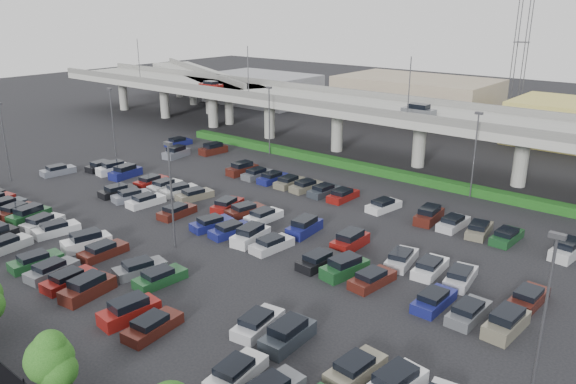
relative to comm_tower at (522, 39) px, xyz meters
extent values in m
plane|color=black|center=(-4.00, -74.00, -15.61)|extent=(280.00, 280.00, 0.00)
cube|color=#999A92|center=(-4.00, -42.00, -8.36)|extent=(150.00, 13.00, 1.10)
cube|color=#60605C|center=(-4.00, -48.25, -7.31)|extent=(150.00, 0.50, 1.00)
cube|color=#60605C|center=(-4.00, -35.75, -7.31)|extent=(150.00, 0.50, 1.00)
cylinder|color=#999A92|center=(-69.00, -42.00, -12.26)|extent=(1.80, 1.80, 6.70)
cube|color=#60605C|center=(-69.00, -42.00, -9.11)|extent=(2.60, 9.75, 0.50)
cylinder|color=#999A92|center=(-55.00, -42.00, -12.26)|extent=(1.80, 1.80, 6.70)
cube|color=#60605C|center=(-55.00, -42.00, -9.11)|extent=(2.60, 9.75, 0.50)
cylinder|color=#999A92|center=(-41.00, -42.00, -12.26)|extent=(1.80, 1.80, 6.70)
cube|color=#60605C|center=(-41.00, -42.00, -9.11)|extent=(2.60, 9.75, 0.50)
cylinder|color=#999A92|center=(-27.00, -42.00, -12.26)|extent=(1.80, 1.80, 6.70)
cube|color=#60605C|center=(-27.00, -42.00, -9.11)|extent=(2.60, 9.75, 0.50)
cylinder|color=#999A92|center=(-13.00, -42.00, -12.26)|extent=(1.80, 1.80, 6.70)
cube|color=#60605C|center=(-13.00, -42.00, -9.11)|extent=(2.60, 9.75, 0.50)
cylinder|color=#999A92|center=(1.00, -42.00, -12.26)|extent=(1.80, 1.80, 6.70)
cube|color=#60605C|center=(1.00, -42.00, -9.11)|extent=(2.60, 9.75, 0.50)
cylinder|color=#999A92|center=(15.00, -42.00, -12.26)|extent=(1.80, 1.80, 6.70)
cube|color=#60605C|center=(15.00, -42.00, -9.11)|extent=(2.60, 9.75, 0.50)
cube|color=maroon|center=(-38.00, -45.00, -7.40)|extent=(4.40, 1.82, 0.82)
cube|color=black|center=(-38.00, -45.00, -6.77)|extent=(2.30, 1.60, 0.50)
cube|color=#575A5F|center=(2.00, -45.00, -7.29)|extent=(4.40, 1.82, 1.05)
cube|color=black|center=(2.00, -45.00, -6.47)|extent=(2.60, 1.60, 0.65)
cylinder|color=#444449|center=(-54.00, -48.10, -3.81)|extent=(0.14, 0.14, 8.00)
cylinder|color=#444449|center=(-26.00, -48.10, -3.81)|extent=(0.14, 0.14, 8.00)
cylinder|color=#444449|center=(2.00, -48.10, -3.81)|extent=(0.14, 0.14, 8.00)
cube|color=#999A92|center=(-56.00, -31.00, -8.36)|extent=(50.93, 30.13, 1.10)
cube|color=#60605C|center=(-56.00, -31.00, -7.31)|extent=(47.34, 22.43, 1.00)
cylinder|color=#999A92|center=(-73.22, -22.97, -12.26)|extent=(1.60, 1.60, 6.70)
cylinder|color=#999A92|center=(-62.34, -28.04, -12.26)|extent=(1.60, 1.60, 6.70)
cylinder|color=#999A92|center=(-51.47, -33.11, -12.26)|extent=(1.60, 1.60, 6.70)
cylinder|color=#999A92|center=(-40.59, -38.18, -12.26)|extent=(1.60, 1.60, 6.70)
cube|color=#144113|center=(-4.00, -49.00, -15.06)|extent=(66.00, 1.60, 1.10)
sphere|color=#1A4B14|center=(8.00, -100.82, -12.52)|extent=(2.79, 2.79, 2.79)
sphere|color=#1A4B14|center=(8.65, -100.72, -13.02)|extent=(2.19, 2.19, 2.19)
sphere|color=#1A4B14|center=(7.45, -100.90, -12.82)|extent=(2.19, 2.19, 2.19)
sphere|color=#1A4B14|center=(8.04, -100.70, -11.72)|extent=(1.89, 1.89, 1.89)
cube|color=silver|center=(-15.75, -92.50, -15.20)|extent=(2.31, 4.58, 0.82)
cube|color=black|center=(-15.75, -92.70, -14.57)|extent=(1.85, 2.47, 0.50)
cube|color=#194722|center=(-10.25, -92.50, -15.20)|extent=(2.18, 4.54, 0.82)
cube|color=black|center=(-10.25, -92.70, -14.57)|extent=(1.79, 2.43, 0.50)
cube|color=#575A5F|center=(-7.50, -92.50, -15.20)|extent=(2.26, 4.56, 0.82)
cube|color=black|center=(-7.50, -92.70, -14.57)|extent=(1.83, 2.45, 0.50)
cube|color=maroon|center=(-4.75, -92.50, -15.20)|extent=(2.10, 4.51, 0.82)
cube|color=black|center=(-4.75, -92.70, -14.57)|extent=(1.75, 2.40, 0.50)
cube|color=#491A13|center=(-2.00, -92.50, -15.09)|extent=(2.40, 4.61, 1.05)
cube|color=black|center=(-2.00, -92.50, -14.27)|extent=(1.94, 2.79, 0.65)
cube|color=maroon|center=(3.50, -92.50, -15.09)|extent=(2.25, 4.56, 1.05)
cube|color=black|center=(3.50, -92.50, -14.27)|extent=(1.86, 2.75, 0.65)
cube|color=#491A13|center=(6.25, -92.50, -15.20)|extent=(2.24, 4.56, 0.82)
cube|color=black|center=(6.25, -92.70, -14.57)|extent=(1.82, 2.45, 0.50)
cube|color=silver|center=(14.50, -92.50, -15.20)|extent=(2.27, 4.57, 0.82)
cube|color=black|center=(14.50, -92.70, -14.57)|extent=(1.83, 2.46, 0.50)
cube|color=#2D333B|center=(-26.75, -87.50, -15.20)|extent=(2.17, 4.53, 0.82)
cube|color=black|center=(-26.75, -87.70, -14.57)|extent=(1.78, 2.42, 0.50)
cube|color=#491A13|center=(-24.00, -87.50, -15.20)|extent=(2.76, 4.70, 0.82)
cube|color=black|center=(-24.00, -87.69, -14.57)|extent=(2.08, 2.60, 0.50)
cube|color=#194722|center=(-21.25, -87.50, -15.09)|extent=(2.53, 4.64, 1.05)
cube|color=black|center=(-21.25, -87.50, -14.27)|extent=(2.01, 2.83, 0.65)
cube|color=silver|center=(-18.50, -87.50, -15.20)|extent=(2.60, 4.66, 0.82)
cube|color=black|center=(-18.50, -87.70, -14.57)|extent=(2.00, 2.56, 0.50)
cube|color=white|center=(-15.75, -87.50, -15.20)|extent=(2.46, 4.62, 0.82)
cube|color=black|center=(-15.75, -87.70, -14.57)|extent=(1.93, 2.51, 0.50)
cube|color=white|center=(-10.25, -87.50, -15.09)|extent=(2.75, 4.69, 1.05)
cube|color=black|center=(-10.25, -87.50, -14.27)|extent=(2.14, 2.89, 0.65)
cube|color=#491A13|center=(-7.50, -87.50, -15.20)|extent=(1.90, 4.43, 0.82)
cube|color=black|center=(-7.50, -87.70, -14.57)|extent=(1.64, 2.33, 0.50)
cube|color=#575A5F|center=(-2.00, -87.50, -15.20)|extent=(2.76, 4.70, 0.82)
cube|color=black|center=(-2.00, -87.69, -14.57)|extent=(2.07, 2.60, 0.50)
cube|color=#194722|center=(0.75, -87.50, -15.20)|extent=(2.13, 4.52, 0.82)
cube|color=black|center=(0.75, -87.70, -14.57)|extent=(1.76, 2.41, 0.50)
cube|color=silver|center=(11.75, -87.50, -15.20)|extent=(2.40, 4.61, 0.82)
cube|color=black|center=(11.75, -87.70, -14.57)|extent=(1.90, 2.50, 0.50)
cube|color=#2D333B|center=(14.50, -87.50, -15.09)|extent=(2.00, 4.47, 1.05)
cube|color=black|center=(14.50, -87.50, -14.27)|extent=(1.71, 2.66, 0.65)
cube|color=#706B58|center=(20.00, -87.50, -15.20)|extent=(2.18, 4.54, 0.82)
cube|color=black|center=(20.00, -87.70, -14.57)|extent=(1.79, 2.43, 0.50)
cube|color=black|center=(22.75, -87.50, -14.27)|extent=(1.93, 2.79, 0.65)
cube|color=slate|center=(-35.00, -76.50, -15.20)|extent=(2.29, 4.57, 0.82)
cube|color=black|center=(-35.00, -76.70, -14.57)|extent=(1.84, 2.46, 0.50)
cube|color=black|center=(-21.25, -76.50, -15.20)|extent=(2.22, 4.55, 0.82)
cube|color=black|center=(-21.25, -76.70, -14.57)|extent=(1.81, 2.44, 0.50)
cube|color=slate|center=(-18.50, -76.50, -15.20)|extent=(2.69, 4.68, 0.82)
cube|color=black|center=(-18.50, -76.70, -14.57)|extent=(2.04, 2.58, 0.50)
cube|color=white|center=(-15.75, -76.50, -15.20)|extent=(2.06, 4.50, 0.82)
cube|color=black|center=(-15.75, -76.70, -14.57)|extent=(1.73, 2.39, 0.50)
cube|color=#491A13|center=(-10.25, -76.50, -15.20)|extent=(2.08, 4.50, 0.82)
cube|color=black|center=(-10.25, -76.70, -14.57)|extent=(1.74, 2.39, 0.50)
cube|color=navy|center=(-4.75, -76.50, -15.20)|extent=(2.62, 4.66, 0.82)
cube|color=black|center=(-4.75, -76.70, -14.57)|extent=(2.01, 2.56, 0.50)
cube|color=navy|center=(-2.00, -76.50, -15.20)|extent=(2.46, 4.62, 0.82)
cube|color=black|center=(-2.00, -76.70, -14.57)|extent=(1.93, 2.52, 0.50)
cube|color=white|center=(0.75, -76.50, -15.09)|extent=(2.35, 4.59, 1.05)
cube|color=black|center=(0.75, -76.50, -14.27)|extent=(1.91, 2.78, 0.65)
cube|color=silver|center=(3.50, -76.50, -15.20)|extent=(2.23, 4.55, 0.82)
cube|color=black|center=(3.50, -76.70, -14.57)|extent=(1.81, 2.44, 0.50)
cube|color=black|center=(9.00, -76.50, -15.20)|extent=(2.07, 4.50, 0.82)
cube|color=black|center=(9.00, -76.70, -14.57)|extent=(1.73, 2.39, 0.50)
cube|color=#194722|center=(11.75, -76.50, -15.09)|extent=(2.62, 4.67, 1.05)
cube|color=black|center=(11.75, -76.50, -14.27)|extent=(2.07, 2.86, 0.65)
cube|color=#491A13|center=(14.50, -76.50, -15.20)|extent=(2.32, 4.58, 0.82)
cube|color=black|center=(14.50, -76.70, -14.57)|extent=(1.86, 2.47, 0.50)
cube|color=navy|center=(20.00, -76.50, -15.20)|extent=(1.90, 4.43, 0.82)
cube|color=black|center=(20.00, -76.70, -14.57)|extent=(1.64, 2.33, 0.50)
cube|color=#575A5F|center=(22.75, -76.50, -15.20)|extent=(1.96, 4.45, 0.82)
cube|color=black|center=(22.75, -76.70, -14.57)|extent=(1.67, 2.35, 0.50)
cube|color=#706B58|center=(25.50, -76.50, -15.09)|extent=(2.12, 4.52, 1.05)
cube|color=black|center=(25.50, -76.50, -14.27)|extent=(1.78, 2.70, 0.65)
cube|color=black|center=(-32.25, -71.50, -15.20)|extent=(2.01, 4.48, 0.82)
cube|color=black|center=(-32.25, -71.70, -14.57)|extent=(1.70, 2.37, 0.50)
cube|color=white|center=(-29.50, -71.50, -15.09)|extent=(2.42, 4.61, 1.05)
cube|color=black|center=(-29.50, -71.50, -14.27)|extent=(1.95, 2.80, 0.65)
cube|color=navy|center=(-26.75, -71.50, -15.09)|extent=(2.25, 4.56, 1.05)
cube|color=black|center=(-26.75, -71.50, -14.27)|extent=(1.85, 2.75, 0.65)
cube|color=maroon|center=(-21.25, -71.50, -15.20)|extent=(2.08, 4.50, 0.82)
cube|color=black|center=(-21.25, -71.70, -14.57)|extent=(1.74, 2.39, 0.50)
cube|color=silver|center=(-18.50, -71.50, -15.20)|extent=(2.05, 4.49, 0.82)
cube|color=black|center=(-18.50, -71.70, -14.57)|extent=(1.72, 2.38, 0.50)
cube|color=silver|center=(-15.75, -71.50, -15.20)|extent=(2.66, 4.67, 0.82)
cube|color=black|center=(-15.75, -71.70, -14.57)|extent=(2.03, 2.57, 0.50)
cube|color=#706B58|center=(-13.00, -71.50, -15.20)|extent=(2.58, 4.66, 0.82)
cube|color=black|center=(-13.00, -71.70, -14.57)|extent=(1.99, 2.55, 0.50)
cube|color=maroon|center=(-7.50, -71.50, -15.20)|extent=(2.76, 4.70, 0.82)
cube|color=black|center=(-7.50, -71.69, -14.57)|extent=(2.07, 2.60, 0.50)
cube|color=#491A13|center=(-4.75, -71.50, -15.20)|extent=(2.64, 4.67, 0.82)
cube|color=black|center=(-4.75, -71.70, -14.57)|extent=(2.02, 2.57, 0.50)
cube|color=white|center=(-2.00, -71.50, -15.20)|extent=(1.96, 4.46, 0.82)
cube|color=black|center=(-2.00, -71.70, -14.57)|extent=(1.68, 2.35, 0.50)
cube|color=navy|center=(3.50, -71.50, -15.09)|extent=(2.23, 4.55, 1.05)
cube|color=black|center=(3.50, -71.50, -14.27)|extent=(1.84, 2.74, 0.65)
cube|color=maroon|center=(9.00, -71.50, -15.09)|extent=(1.92, 4.44, 1.05)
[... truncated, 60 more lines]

